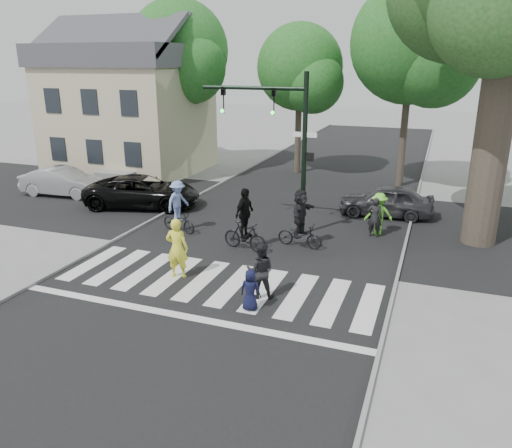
{
  "coord_description": "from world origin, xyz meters",
  "views": [
    {
      "loc": [
        5.84,
        -11.43,
        6.36
      ],
      "look_at": [
        0.5,
        3.0,
        1.3
      ],
      "focal_mm": 35.0,
      "sensor_mm": 36.0,
      "label": 1
    }
  ],
  "objects": [
    {
      "name": "curb_left",
      "position": [
        -5.05,
        5.0,
        0.05
      ],
      "size": [
        0.1,
        70.0,
        0.1
      ],
      "primitive_type": "cube",
      "color": "gray",
      "rests_on": "ground"
    },
    {
      "name": "bg_tree_3",
      "position": [
        4.31,
        15.27,
        6.94
      ],
      "size": [
        6.3,
        6.0,
        10.2
      ],
      "color": "brown",
      "rests_on": "ground"
    },
    {
      "name": "bg_tree_2",
      "position": [
        -1.76,
        16.62,
        5.78
      ],
      "size": [
        5.04,
        4.8,
        8.4
      ],
      "color": "brown",
      "rests_on": "ground"
    },
    {
      "name": "ground",
      "position": [
        0.0,
        0.0,
        0.0
      ],
      "size": [
        120.0,
        120.0,
        0.0
      ],
      "primitive_type": "plane",
      "color": "gray",
      "rests_on": "ground"
    },
    {
      "name": "traffic_signal",
      "position": [
        0.35,
        6.2,
        3.9
      ],
      "size": [
        4.45,
        0.29,
        6.0
      ],
      "color": "black",
      "rests_on": "ground"
    },
    {
      "name": "pedestrian_woman",
      "position": [
        -1.31,
        0.98,
        0.94
      ],
      "size": [
        0.75,
        0.56,
        1.89
      ],
      "primitive_type": "imported",
      "rotation": [
        0.0,
        0.0,
        3.3
      ],
      "color": "yellow",
      "rests_on": "ground"
    },
    {
      "name": "car_suv",
      "position": [
        -6.57,
        7.31,
        0.71
      ],
      "size": [
        5.54,
        3.6,
        1.42
      ],
      "primitive_type": "imported",
      "rotation": [
        0.0,
        0.0,
        1.83
      ],
      "color": "black",
      "rests_on": "ground"
    },
    {
      "name": "car_grey",
      "position": [
        3.94,
        9.67,
        0.67
      ],
      "size": [
        4.02,
        1.81,
        1.34
      ],
      "primitive_type": "imported",
      "rotation": [
        0.0,
        0.0,
        -1.51
      ],
      "color": "#333236",
      "rests_on": "ground"
    },
    {
      "name": "cyclist_mid",
      "position": [
        -0.23,
        3.84,
        0.92
      ],
      "size": [
        1.77,
        1.1,
        2.23
      ],
      "color": "black",
      "rests_on": "ground"
    },
    {
      "name": "house",
      "position": [
        -11.49,
        13.98,
        3.8
      ],
      "size": [
        8.4,
        8.1,
        8.82
      ],
      "color": "#BCBA8C",
      "rests_on": "ground"
    },
    {
      "name": "road_stem",
      "position": [
        0.0,
        5.0,
        0.01
      ],
      "size": [
        10.0,
        70.0,
        0.01
      ],
      "primitive_type": "cube",
      "color": "black",
      "rests_on": "ground"
    },
    {
      "name": "bystander_dark",
      "position": [
        3.83,
        6.82,
        0.76
      ],
      "size": [
        0.56,
        0.37,
        1.53
      ],
      "primitive_type": "imported",
      "rotation": [
        0.0,
        0.0,
        3.14
      ],
      "color": "black",
      "rests_on": "ground"
    },
    {
      "name": "car_silver",
      "position": [
        -11.35,
        7.68,
        0.69
      ],
      "size": [
        4.29,
        1.78,
        1.38
      ],
      "primitive_type": "imported",
      "rotation": [
        0.0,
        0.0,
        1.65
      ],
      "color": "#B7B8BC",
      "rests_on": "ground"
    },
    {
      "name": "curb_right",
      "position": [
        5.05,
        5.0,
        0.05
      ],
      "size": [
        0.1,
        70.0,
        0.1
      ],
      "primitive_type": "cube",
      "color": "gray",
      "rests_on": "ground"
    },
    {
      "name": "bg_tree_1",
      "position": [
        -8.7,
        15.48,
        6.65
      ],
      "size": [
        6.09,
        5.8,
        9.8
      ],
      "color": "brown",
      "rests_on": "ground"
    },
    {
      "name": "bystander_hivis",
      "position": [
        3.93,
        7.17,
        0.81
      ],
      "size": [
        1.18,
        0.89,
        1.62
      ],
      "primitive_type": "imported",
      "rotation": [
        0.0,
        0.0,
        3.44
      ],
      "color": "#6BDD34",
      "rests_on": "ground"
    },
    {
      "name": "cyclist_left",
      "position": [
        -3.36,
        4.79,
        0.88
      ],
      "size": [
        1.69,
        1.16,
        2.02
      ],
      "color": "black",
      "rests_on": "ground"
    },
    {
      "name": "crosswalk",
      "position": [
        0.0,
        0.66,
        0.01
      ],
      "size": [
        10.0,
        3.85,
        0.01
      ],
      "color": "silver",
      "rests_on": "ground"
    },
    {
      "name": "cyclist_right",
      "position": [
        1.5,
        4.8,
        0.94
      ],
      "size": [
        1.73,
        1.61,
        2.12
      ],
      "color": "black",
      "rests_on": "ground"
    },
    {
      "name": "pedestrian_adult",
      "position": [
        1.53,
        0.57,
        0.81
      ],
      "size": [
        0.92,
        0.8,
        1.61
      ],
      "primitive_type": "imported",
      "rotation": [
        0.0,
        0.0,
        3.41
      ],
      "color": "black",
      "rests_on": "ground"
    },
    {
      "name": "bg_tree_0",
      "position": [
        -13.74,
        16.0,
        6.14
      ],
      "size": [
        5.46,
        5.2,
        8.97
      ],
      "color": "brown",
      "rests_on": "ground"
    },
    {
      "name": "road_cross",
      "position": [
        0.0,
        8.0,
        0.01
      ],
      "size": [
        70.0,
        10.0,
        0.01
      ],
      "primitive_type": "cube",
      "color": "black",
      "rests_on": "ground"
    },
    {
      "name": "pedestrian_child",
      "position": [
        1.54,
        -0.23,
        0.57
      ],
      "size": [
        0.58,
        0.39,
        1.15
      ],
      "primitive_type": "imported",
      "rotation": [
        0.0,
        0.0,
        3.18
      ],
      "color": "black",
      "rests_on": "ground"
    }
  ]
}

